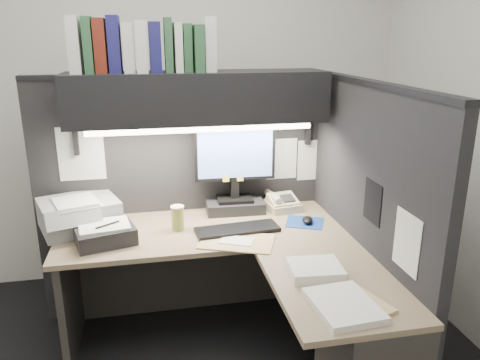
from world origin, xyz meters
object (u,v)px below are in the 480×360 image
(coffee_cup, at_px, (178,219))
(printer, at_px, (79,214))
(monitor, at_px, (235,179))
(keyboard, at_px, (237,230))
(desk, at_px, (276,315))
(telephone, at_px, (282,203))
(overhead_shelf, at_px, (198,97))
(notebook_stack, at_px, (105,234))

(coffee_cup, relative_size, printer, 0.32)
(monitor, bearing_deg, keyboard, -96.40)
(desk, relative_size, printer, 3.89)
(desk, bearing_deg, telephone, 72.17)
(coffee_cup, bearing_deg, keyboard, -15.74)
(desk, xyz_separation_m, monitor, (-0.07, 0.81, 0.51))
(monitor, distance_m, printer, 0.99)
(keyboard, height_order, coffee_cup, coffee_cup)
(monitor, xyz_separation_m, coffee_cup, (-0.40, -0.24, -0.15))
(overhead_shelf, bearing_deg, notebook_stack, -154.31)
(telephone, distance_m, notebook_stack, 1.17)
(desk, bearing_deg, overhead_shelf, 111.79)
(coffee_cup, bearing_deg, printer, 165.02)
(desk, relative_size, telephone, 7.99)
(desk, relative_size, monitor, 3.00)
(keyboard, relative_size, coffee_cup, 3.54)
(monitor, bearing_deg, desk, -83.12)
(keyboard, bearing_deg, notebook_stack, 174.37)
(desk, xyz_separation_m, overhead_shelf, (-0.30, 0.75, 1.06))
(keyboard, distance_m, coffee_cup, 0.36)
(monitor, distance_m, keyboard, 0.40)
(desk, bearing_deg, printer, 145.39)
(telephone, xyz_separation_m, printer, (-1.30, -0.06, 0.05))
(monitor, xyz_separation_m, printer, (-0.98, -0.08, -0.14))
(telephone, xyz_separation_m, notebook_stack, (-1.13, -0.31, 0.01))
(monitor, xyz_separation_m, keyboard, (-0.05, -0.34, -0.21))
(desk, xyz_separation_m, coffee_cup, (-0.46, 0.57, 0.36))
(keyboard, xyz_separation_m, telephone, (0.37, 0.31, 0.03))
(desk, distance_m, notebook_stack, 1.06)
(telephone, relative_size, coffee_cup, 1.51)
(desk, relative_size, keyboard, 3.40)
(keyboard, height_order, printer, printer)
(coffee_cup, height_order, printer, printer)
(keyboard, relative_size, printer, 1.14)
(coffee_cup, bearing_deg, telephone, 16.50)
(desk, distance_m, printer, 1.33)
(overhead_shelf, xyz_separation_m, telephone, (0.55, 0.03, -0.73))
(desk, relative_size, overhead_shelf, 1.10)
(desk, distance_m, overhead_shelf, 1.33)
(overhead_shelf, xyz_separation_m, monitor, (0.23, 0.06, -0.54))
(overhead_shelf, height_order, coffee_cup, overhead_shelf)
(monitor, relative_size, notebook_stack, 1.79)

